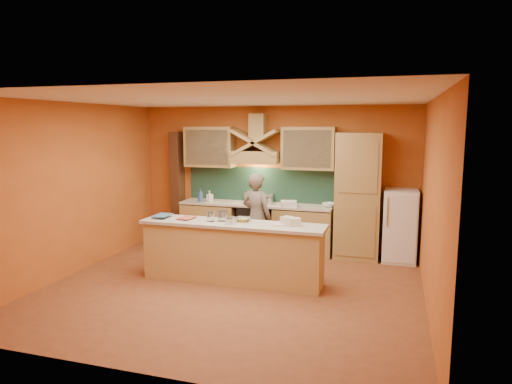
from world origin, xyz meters
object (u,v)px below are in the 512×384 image
(fridge, at_px, (400,226))
(kitchen_scale, at_px, (230,221))
(mixing_bowl, at_px, (243,219))
(stove, at_px, (256,227))
(person, at_px, (257,217))

(fridge, xyz_separation_m, kitchen_scale, (-2.48, -2.04, 0.34))
(fridge, relative_size, mixing_bowl, 5.30)
(kitchen_scale, bearing_deg, mixing_bowl, 72.53)
(kitchen_scale, relative_size, mixing_bowl, 0.47)
(stove, relative_size, kitchen_scale, 7.79)
(stove, height_order, mixing_bowl, mixing_bowl)
(fridge, distance_m, person, 2.57)
(fridge, bearing_deg, kitchen_scale, -140.58)
(stove, distance_m, kitchen_scale, 2.12)
(fridge, height_order, mixing_bowl, fridge)
(fridge, height_order, kitchen_scale, fridge)
(stove, bearing_deg, person, -71.94)
(kitchen_scale, bearing_deg, stove, 101.31)
(fridge, xyz_separation_m, mixing_bowl, (-2.37, -1.77, 0.33))
(fridge, height_order, person, person)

